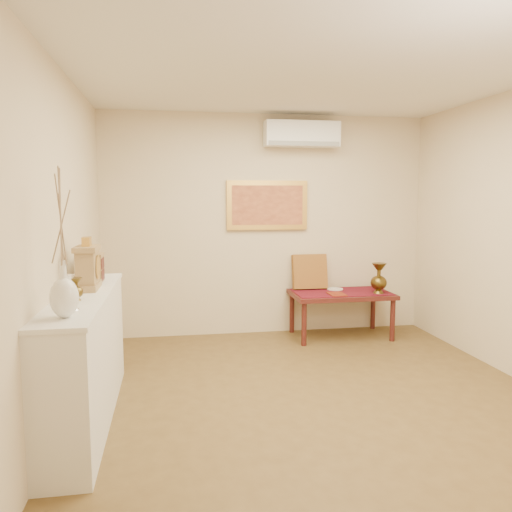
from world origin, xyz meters
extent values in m
plane|color=brown|center=(0.00, 0.00, 0.00)|extent=(4.50, 4.50, 0.00)
plane|color=silver|center=(0.00, 0.00, 2.70)|extent=(4.50, 4.50, 0.00)
cube|color=beige|center=(0.00, 2.25, 1.35)|extent=(4.00, 0.02, 2.70)
cube|color=beige|center=(0.00, -2.25, 1.35)|extent=(4.00, 0.02, 2.70)
cube|color=beige|center=(-2.00, 0.00, 1.35)|extent=(0.02, 4.50, 2.70)
cube|color=maroon|center=(0.85, 1.88, 0.55)|extent=(1.14, 0.59, 0.01)
cylinder|color=silver|center=(0.82, 2.03, 0.56)|extent=(0.20, 0.20, 0.01)
cube|color=maroon|center=(0.74, 1.71, 0.56)|extent=(0.18, 0.25, 0.01)
cube|color=maroon|center=(0.53, 2.14, 0.77)|extent=(0.43, 0.19, 0.44)
cube|color=white|center=(-1.82, 0.00, 0.47)|extent=(0.35, 2.00, 0.95)
cube|color=white|center=(-1.82, 0.00, 0.96)|extent=(0.37, 2.02, 0.03)
cube|color=#A48354|center=(-1.82, 0.21, 1.00)|extent=(0.16, 0.36, 0.05)
cube|color=#A48354|center=(-1.82, 0.21, 1.16)|extent=(0.14, 0.30, 0.25)
cylinder|color=beige|center=(-1.75, 0.21, 1.16)|extent=(0.01, 0.17, 0.17)
cylinder|color=gold|center=(-1.74, 0.21, 1.16)|extent=(0.01, 0.19, 0.19)
cube|color=#A48354|center=(-1.82, 0.21, 1.30)|extent=(0.17, 0.34, 0.04)
cube|color=gold|center=(-1.82, 0.21, 1.35)|extent=(0.06, 0.11, 0.07)
cube|color=#A48354|center=(-1.83, 0.54, 1.09)|extent=(0.15, 0.20, 0.22)
cube|color=#4C1A16|center=(-1.75, 0.54, 1.04)|extent=(0.01, 0.17, 0.09)
cube|color=#4C1A16|center=(-1.75, 0.54, 1.14)|extent=(0.01, 0.17, 0.09)
cube|color=#A48354|center=(-1.83, 0.54, 1.21)|extent=(0.16, 0.21, 0.02)
cube|color=#4C1A16|center=(0.85, 1.88, 0.53)|extent=(1.20, 0.70, 0.05)
cylinder|color=#4C1A16|center=(0.31, 1.59, 0.25)|extent=(0.06, 0.06, 0.50)
cylinder|color=#4C1A16|center=(1.39, 1.59, 0.25)|extent=(0.06, 0.06, 0.50)
cylinder|color=#4C1A16|center=(0.31, 2.17, 0.25)|extent=(0.06, 0.06, 0.50)
cylinder|color=#4C1A16|center=(1.39, 2.17, 0.25)|extent=(0.06, 0.06, 0.50)
cube|color=gold|center=(0.00, 2.23, 1.60)|extent=(1.00, 0.05, 0.60)
cube|color=#CB7146|center=(0.00, 2.20, 1.60)|extent=(0.88, 0.01, 0.48)
cube|color=white|center=(0.40, 2.12, 2.45)|extent=(0.90, 0.24, 0.30)
cube|color=gray|center=(0.40, 2.00, 2.33)|extent=(0.86, 0.02, 0.05)
camera|label=1|loc=(-1.18, -3.82, 1.70)|focal=35.00mm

